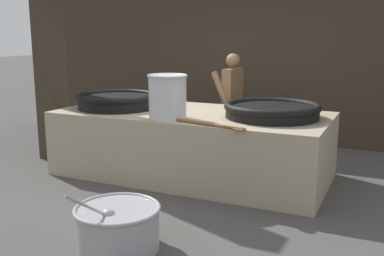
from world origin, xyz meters
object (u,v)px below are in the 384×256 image
(stock_pot, at_px, (167,96))
(cook, at_px, (232,100))
(giant_wok_far, at_px, (272,110))
(giant_wok_near, at_px, (117,100))
(prep_bowl_vegetables, at_px, (118,226))

(stock_pot, distance_m, cook, 1.87)
(stock_pot, bearing_deg, giant_wok_far, 26.81)
(stock_pot, bearing_deg, cook, 83.99)
(giant_wok_near, bearing_deg, prep_bowl_vegetables, -56.48)
(giant_wok_far, bearing_deg, giant_wok_near, -175.80)
(giant_wok_near, height_order, prep_bowl_vegetables, giant_wok_near)
(stock_pot, relative_size, prep_bowl_vegetables, 0.54)
(stock_pot, bearing_deg, prep_bowl_vegetables, -77.02)
(cook, height_order, prep_bowl_vegetables, cook)
(giant_wok_near, height_order, stock_pot, stock_pot)
(giant_wok_near, relative_size, cook, 0.71)
(stock_pot, relative_size, cook, 0.34)
(giant_wok_far, distance_m, stock_pot, 1.33)
(cook, xyz_separation_m, prep_bowl_vegetables, (0.21, -3.58, -0.66))
(giant_wok_far, bearing_deg, stock_pot, -153.19)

